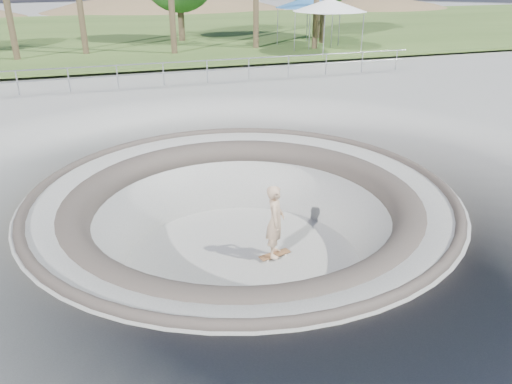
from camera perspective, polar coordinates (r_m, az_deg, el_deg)
ground at (r=12.12m, az=-1.58°, el=0.05°), size 180.00×180.00×0.00m
skate_bowl at (r=12.97m, az=-1.49°, el=-7.35°), size 14.00×14.00×4.10m
grass_strip at (r=44.97m, az=-14.98°, el=17.27°), size 180.00×36.00×0.12m
distant_hills at (r=69.17m, az=-12.76°, el=13.52°), size 103.20×45.00×28.60m
safety_railing at (r=23.22m, az=-10.53°, el=13.14°), size 25.00×0.06×1.03m
skateboard at (r=13.04m, az=2.16°, el=-7.17°), size 0.89×0.43×0.09m
skater at (r=12.56m, az=2.22°, el=-3.34°), size 0.71×0.83×1.92m
canopy_white at (r=31.98m, az=8.41°, el=20.37°), size 6.03×6.03×3.12m
canopy_blue at (r=35.19m, az=6.11°, el=20.79°), size 5.67×5.67×3.11m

